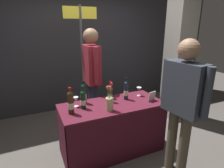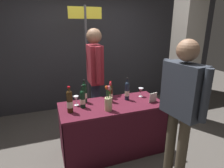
{
  "view_description": "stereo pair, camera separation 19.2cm",
  "coord_description": "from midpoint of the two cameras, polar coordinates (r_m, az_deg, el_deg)",
  "views": [
    {
      "loc": [
        -1.01,
        -2.22,
        1.84
      ],
      "look_at": [
        0.0,
        0.0,
        1.06
      ],
      "focal_mm": 30.05,
      "sensor_mm": 36.0,
      "label": 1
    },
    {
      "loc": [
        -0.83,
        -2.29,
        1.84
      ],
      "look_at": [
        0.0,
        0.0,
        1.06
      ],
      "focal_mm": 30.05,
      "sensor_mm": 36.0,
      "label": 2
    }
  ],
  "objects": [
    {
      "name": "display_bottle_3",
      "position": [
        2.78,
        2.34,
        -1.92
      ],
      "size": [
        0.07,
        0.07,
        0.34
      ],
      "color": "#192333",
      "rests_on": "tasting_table"
    },
    {
      "name": "wine_glass_near_vendor",
      "position": [
        2.95,
        6.37,
        -1.64
      ],
      "size": [
        0.08,
        0.08,
        0.14
      ],
      "color": "silver",
      "rests_on": "tasting_table"
    },
    {
      "name": "taster_foreground_right",
      "position": [
        2.27,
        18.55,
        -4.09
      ],
      "size": [
        0.27,
        0.63,
        1.7
      ],
      "rotation": [
        0.0,
        0.0,
        1.72
      ],
      "color": "#4C4233",
      "rests_on": "ground_plane"
    },
    {
      "name": "brochure_stand",
      "position": [
        2.79,
        10.13,
        -3.76
      ],
      "size": [
        0.14,
        0.05,
        0.14
      ],
      "primitive_type": "cube",
      "rotation": [
        0.09,
        0.0,
        0.21
      ],
      "color": "silver",
      "rests_on": "tasting_table"
    },
    {
      "name": "flower_vase",
      "position": [
        2.43,
        -3.0,
        -5.38
      ],
      "size": [
        0.1,
        0.1,
        0.39
      ],
      "color": "tan",
      "rests_on": "tasting_table"
    },
    {
      "name": "vendor_presenter",
      "position": [
        3.17,
        -7.85,
        3.63
      ],
      "size": [
        0.25,
        0.56,
        1.79
      ],
      "rotation": [
        0.0,
        0.0,
        -1.61
      ],
      "color": "#2D3347",
      "rests_on": "ground_plane"
    },
    {
      "name": "wine_glass_mid",
      "position": [
        2.62,
        -13.02,
        -4.68
      ],
      "size": [
        0.07,
        0.07,
        0.14
      ],
      "color": "silver",
      "rests_on": "tasting_table"
    },
    {
      "name": "tasting_table",
      "position": [
        2.77,
        -2.01,
        -10.84
      ],
      "size": [
        1.46,
        0.65,
        0.76
      ],
      "color": "#4C1423",
      "rests_on": "ground_plane"
    },
    {
      "name": "booth_signpost",
      "position": [
        3.53,
        -10.68,
        9.85
      ],
      "size": [
        0.59,
        0.04,
        2.16
      ],
      "color": "#47474C",
      "rests_on": "ground_plane"
    },
    {
      "name": "back_partition",
      "position": [
        4.24,
        -12.16,
        13.58
      ],
      "size": [
        7.11,
        0.12,
        3.13
      ],
      "primitive_type": "cube",
      "color": "#2D2D33",
      "rests_on": "ground_plane"
    },
    {
      "name": "display_bottle_2",
      "position": [
        2.7,
        -2.67,
        -2.85
      ],
      "size": [
        0.07,
        0.07,
        0.31
      ],
      "color": "#38230F",
      "rests_on": "tasting_table"
    },
    {
      "name": "concrete_pillar",
      "position": [
        3.82,
        18.93,
        15.6
      ],
      "size": [
        0.41,
        0.41,
        3.53
      ],
      "primitive_type": "cube",
      "color": "gray",
      "rests_on": "ground_plane"
    },
    {
      "name": "display_bottle_1",
      "position": [
        2.41,
        -14.71,
        -5.45
      ],
      "size": [
        0.08,
        0.08,
        0.35
      ],
      "color": "#38230F",
      "rests_on": "tasting_table"
    },
    {
      "name": "ground_plane",
      "position": [
        3.05,
        -1.91,
        -19.39
      ],
      "size": [
        12.0,
        12.0,
        0.0
      ],
      "primitive_type": "plane",
      "color": "#514C47"
    },
    {
      "name": "featured_wine_bottle",
      "position": [
        2.69,
        -10.6,
        -2.84
      ],
      "size": [
        0.07,
        0.07,
        0.34
      ],
      "color": "black",
      "rests_on": "tasting_table"
    },
    {
      "name": "display_bottle_0",
      "position": [
        2.53,
        -10.98,
        -4.7
      ],
      "size": [
        0.07,
        0.07,
        0.31
      ],
      "color": "black",
      "rests_on": "tasting_table"
    }
  ]
}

